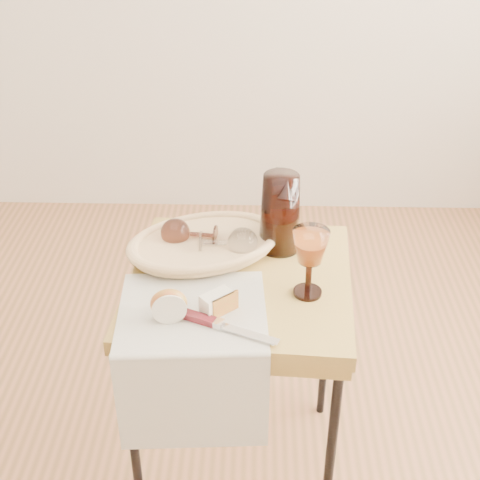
# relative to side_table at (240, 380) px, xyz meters

# --- Properties ---
(side_table) EXTENTS (0.58, 0.58, 0.69)m
(side_table) POSITION_rel_side_table_xyz_m (0.00, 0.00, 0.00)
(side_table) COLOR brown
(side_table) RESTS_ON floor
(tea_towel) EXTENTS (0.35, 0.32, 0.01)m
(tea_towel) POSITION_rel_side_table_xyz_m (-0.11, -0.14, 0.35)
(tea_towel) COLOR silver
(tea_towel) RESTS_ON side_table
(bread_basket) EXTENTS (0.42, 0.36, 0.05)m
(bread_basket) POSITION_rel_side_table_xyz_m (-0.09, 0.10, 0.37)
(bread_basket) COLOR tan
(bread_basket) RESTS_ON side_table
(goblet_lying_a) EXTENTS (0.13, 0.09, 0.08)m
(goblet_lying_a) POSITION_rel_side_table_xyz_m (-0.13, 0.12, 0.39)
(goblet_lying_a) COLOR brown
(goblet_lying_a) RESTS_ON bread_basket
(goblet_lying_b) EXTENTS (0.13, 0.08, 0.08)m
(goblet_lying_b) POSITION_rel_side_table_xyz_m (-0.04, 0.08, 0.40)
(goblet_lying_b) COLOR white
(goblet_lying_b) RESTS_ON bread_basket
(pitcher) EXTENTS (0.19, 0.26, 0.25)m
(pitcher) POSITION_rel_side_table_xyz_m (0.10, 0.14, 0.45)
(pitcher) COLOR black
(pitcher) RESTS_ON side_table
(wine_goblet) EXTENTS (0.11, 0.11, 0.18)m
(wine_goblet) POSITION_rel_side_table_xyz_m (0.16, -0.06, 0.43)
(wine_goblet) COLOR white
(wine_goblet) RESTS_ON side_table
(apple_half) EXTENTS (0.09, 0.06, 0.08)m
(apple_half) POSITION_rel_side_table_xyz_m (-0.15, -0.17, 0.39)
(apple_half) COLOR #B02E1E
(apple_half) RESTS_ON tea_towel
(apple_wedge) EXTENTS (0.08, 0.08, 0.05)m
(apple_wedge) POSITION_rel_side_table_xyz_m (-0.05, -0.14, 0.37)
(apple_wedge) COLOR beige
(apple_wedge) RESTS_ON tea_towel
(table_knife) EXTENTS (0.23, 0.12, 0.02)m
(table_knife) POSITION_rel_side_table_xyz_m (-0.03, -0.20, 0.36)
(table_knife) COLOR silver
(table_knife) RESTS_ON tea_towel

